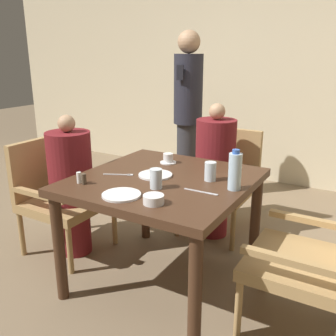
# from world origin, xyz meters

# --- Properties ---
(ground_plane) EXTENTS (16.00, 16.00, 0.00)m
(ground_plane) POSITION_xyz_m (0.00, 0.00, 0.00)
(ground_plane) COLOR #7A664C
(wall_back) EXTENTS (8.00, 0.06, 2.80)m
(wall_back) POSITION_xyz_m (0.00, 2.46, 1.40)
(wall_back) COLOR beige
(wall_back) RESTS_ON ground_plane
(dining_table) EXTENTS (1.04, 1.06, 0.74)m
(dining_table) POSITION_xyz_m (0.00, 0.00, 0.64)
(dining_table) COLOR #422819
(dining_table) RESTS_ON ground_plane
(chair_left_side) EXTENTS (0.56, 0.56, 0.86)m
(chair_left_side) POSITION_xyz_m (-0.94, 0.00, 0.46)
(chair_left_side) COLOR #A88451
(chair_left_side) RESTS_ON ground_plane
(diner_in_left_chair) EXTENTS (0.32, 0.32, 1.07)m
(diner_in_left_chair) POSITION_xyz_m (-0.80, 0.00, 0.55)
(diner_in_left_chair) COLOR maroon
(diner_in_left_chair) RESTS_ON ground_plane
(chair_far_side) EXTENTS (0.56, 0.56, 0.86)m
(chair_far_side) POSITION_xyz_m (0.00, 0.95, 0.46)
(chair_far_side) COLOR #A88451
(chair_far_side) RESTS_ON ground_plane
(diner_in_far_chair) EXTENTS (0.32, 0.32, 1.11)m
(diner_in_far_chair) POSITION_xyz_m (-0.00, 0.81, 0.57)
(diner_in_far_chair) COLOR maroon
(diner_in_far_chair) RESTS_ON ground_plane
(chair_right_side) EXTENTS (0.56, 0.56, 0.86)m
(chair_right_side) POSITION_xyz_m (0.94, 0.00, 0.46)
(chair_right_side) COLOR #A88451
(chair_right_side) RESTS_ON ground_plane
(standing_host) EXTENTS (0.29, 0.32, 1.69)m
(standing_host) POSITION_xyz_m (-0.60, 1.47, 0.91)
(standing_host) COLOR #2D2D33
(standing_host) RESTS_ON ground_plane
(plate_main_left) EXTENTS (0.21, 0.21, 0.01)m
(plate_main_left) POSITION_xyz_m (-0.04, -0.38, 0.74)
(plate_main_left) COLOR white
(plate_main_left) RESTS_ON dining_table
(plate_main_right) EXTENTS (0.21, 0.21, 0.01)m
(plate_main_right) POSITION_xyz_m (-0.07, 0.01, 0.74)
(plate_main_right) COLOR white
(plate_main_right) RESTS_ON dining_table
(teacup_with_saucer) EXTENTS (0.11, 0.11, 0.07)m
(teacup_with_saucer) POSITION_xyz_m (-0.14, 0.30, 0.77)
(teacup_with_saucer) COLOR white
(teacup_with_saucer) RESTS_ON dining_table
(bowl_small) EXTENTS (0.11, 0.11, 0.05)m
(bowl_small) POSITION_xyz_m (0.17, -0.38, 0.76)
(bowl_small) COLOR white
(bowl_small) RESTS_ON dining_table
(water_bottle) EXTENTS (0.07, 0.07, 0.23)m
(water_bottle) POSITION_xyz_m (0.45, 0.03, 0.85)
(water_bottle) COLOR silver
(water_bottle) RESTS_ON dining_table
(glass_tall_near) EXTENTS (0.07, 0.07, 0.12)m
(glass_tall_near) POSITION_xyz_m (0.06, -0.18, 0.80)
(glass_tall_near) COLOR silver
(glass_tall_near) RESTS_ON dining_table
(glass_tall_mid) EXTENTS (0.07, 0.07, 0.12)m
(glass_tall_mid) POSITION_xyz_m (0.27, 0.10, 0.80)
(glass_tall_mid) COLOR silver
(glass_tall_mid) RESTS_ON dining_table
(salt_shaker) EXTENTS (0.03, 0.03, 0.07)m
(salt_shaker) POSITION_xyz_m (-0.39, -0.34, 0.77)
(salt_shaker) COLOR white
(salt_shaker) RESTS_ON dining_table
(pepper_shaker) EXTENTS (0.03, 0.03, 0.06)m
(pepper_shaker) POSITION_xyz_m (-0.35, -0.34, 0.77)
(pepper_shaker) COLOR #4C3D2D
(pepper_shaker) RESTS_ON dining_table
(fork_beside_plate) EXTENTS (0.18, 0.10, 0.00)m
(fork_beside_plate) POSITION_xyz_m (-0.26, -0.09, 0.74)
(fork_beside_plate) COLOR silver
(fork_beside_plate) RESTS_ON dining_table
(knife_beside_plate) EXTENTS (0.20, 0.02, 0.00)m
(knife_beside_plate) POSITION_xyz_m (0.32, -0.11, 0.74)
(knife_beside_plate) COLOR silver
(knife_beside_plate) RESTS_ON dining_table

